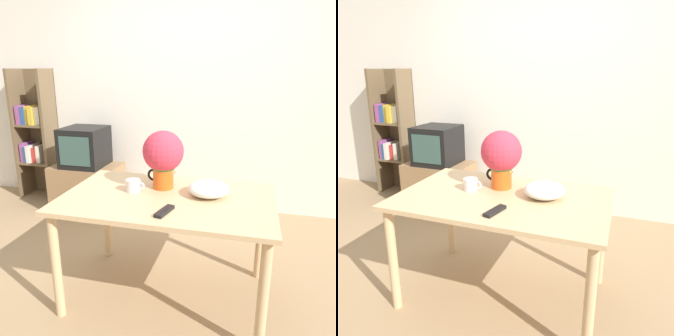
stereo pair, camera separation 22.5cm
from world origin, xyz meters
The scene contains 10 objects.
ground_plane centered at (0.00, 0.00, 0.00)m, with size 12.00×12.00×0.00m, color #9E7F5B.
wall_back centered at (0.00, 1.64, 1.30)m, with size 8.00×0.05×2.60m.
table centered at (0.14, -0.05, 0.65)m, with size 1.37×0.87×0.75m.
flower_vase centered at (0.07, 0.10, 0.98)m, with size 0.28×0.28×0.40m.
coffee_mug centered at (-0.11, -0.02, 0.79)m, with size 0.13×0.10×0.08m.
white_bowl centered at (0.40, 0.03, 0.80)m, with size 0.27×0.27×0.10m.
remote_control centered at (0.19, -0.31, 0.76)m, with size 0.09×0.18×0.02m.
tv_stand centered at (-1.11, 1.18, 0.27)m, with size 0.74×0.48×0.53m.
tv_set centered at (-1.11, 1.18, 0.75)m, with size 0.44×0.47×0.43m.
bookshelf centered at (-1.94, 1.48, 0.79)m, with size 0.45×0.31×1.57m.
Camera 1 is at (0.64, -1.99, 1.53)m, focal length 35.00 mm.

